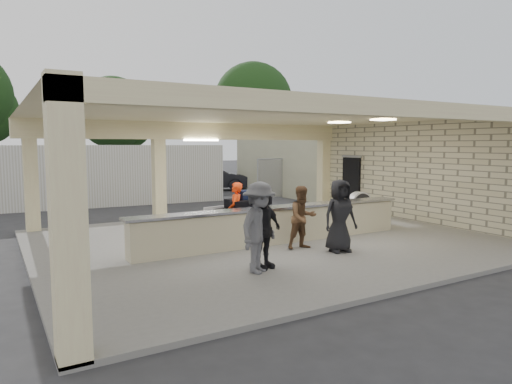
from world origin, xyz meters
TOP-DOWN VIEW (x-y plane):
  - ground at (0.00, 0.00)m, footprint 120.00×120.00m
  - pavilion at (0.21, 0.66)m, footprint 12.01×10.00m
  - baggage_counter at (0.00, -0.50)m, footprint 8.20×0.58m
  - luggage_cart at (-0.28, 0.51)m, footprint 2.54×1.86m
  - drum_fan at (4.42, 1.10)m, footprint 0.91×0.50m
  - baggage_handler at (-0.84, 0.30)m, footprint 0.61×0.66m
  - passenger_a at (0.15, -1.42)m, footprint 0.79×0.39m
  - passenger_b at (-1.67, -2.50)m, footprint 1.04×0.59m
  - passenger_c at (-1.89, -2.71)m, footprint 1.25×1.00m
  - passenger_d at (0.75, -2.13)m, footprint 0.91×0.47m
  - car_white_a at (8.92, 13.49)m, footprint 4.70×2.41m
  - car_white_b at (10.49, 13.99)m, footprint 4.97×2.16m
  - car_dark at (4.98, 14.21)m, footprint 4.57×3.14m
  - container_white at (-2.92, 10.91)m, footprint 12.57×3.23m
  - fence at (11.00, 9.00)m, footprint 12.06×0.06m
  - tree_mid at (2.32, 26.16)m, footprint 6.00×5.60m
  - tree_right at (14.32, 25.16)m, footprint 7.20×7.00m
  - adjacent_building at (9.50, 10.00)m, footprint 6.00×8.00m

SIDE VIEW (x-z plane):
  - ground at x=0.00m, z-range 0.00..0.00m
  - baggage_counter at x=0.00m, z-range 0.10..1.08m
  - drum_fan at x=4.42m, z-range 0.13..1.14m
  - car_white_a at x=8.92m, z-range 0.00..1.31m
  - car_dark at x=4.98m, z-range 0.00..1.44m
  - car_white_b at x=10.49m, z-range 0.00..1.53m
  - luggage_cart at x=-0.28m, z-range 0.15..1.50m
  - passenger_a at x=0.15m, z-range 0.10..1.69m
  - baggage_handler at x=-0.84m, z-range 0.10..1.70m
  - passenger_b at x=-1.67m, z-range 0.10..1.77m
  - passenger_d at x=0.75m, z-range 0.10..1.88m
  - passenger_c at x=-1.89m, z-range 0.10..1.97m
  - fence at x=11.00m, z-range 0.04..2.07m
  - container_white at x=-2.92m, z-range 0.00..2.70m
  - pavilion at x=0.21m, z-range -0.43..3.12m
  - adjacent_building at x=9.50m, z-range 0.00..3.20m
  - tree_mid at x=2.32m, z-range 0.96..8.96m
  - tree_right at x=14.32m, z-range 1.21..11.21m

